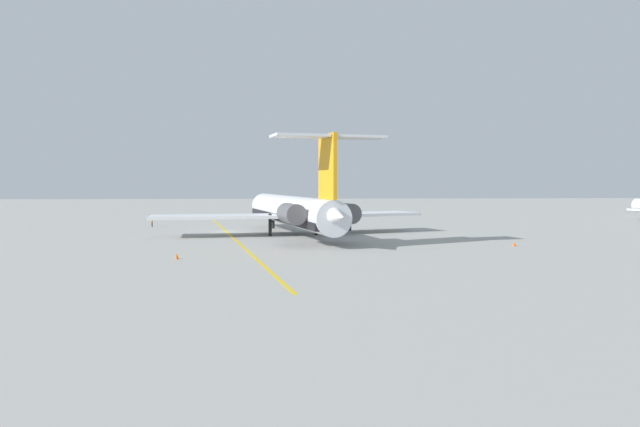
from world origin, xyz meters
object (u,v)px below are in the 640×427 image
object	(u,v)px
ground_crew_near_tail	(152,220)
safety_cone_wingtip	(514,244)
ground_crew_near_nose	(344,216)
safety_cone_nose	(177,256)
main_jetliner	(293,211)

from	to	relation	value
ground_crew_near_tail	safety_cone_wingtip	bearing A→B (deg)	-20.50
ground_crew_near_nose	ground_crew_near_tail	world-z (taller)	ground_crew_near_tail
safety_cone_wingtip	safety_cone_nose	bearing A→B (deg)	-76.36
safety_cone_nose	safety_cone_wingtip	size ratio (longest dim) A/B	1.00
ground_crew_near_nose	ground_crew_near_tail	distance (m)	33.93
ground_crew_near_tail	safety_cone_wingtip	world-z (taller)	ground_crew_near_tail
safety_cone_nose	ground_crew_near_tail	bearing A→B (deg)	-163.92
safety_cone_nose	safety_cone_wingtip	distance (m)	37.34
safety_cone_wingtip	ground_crew_near_nose	bearing A→B (deg)	-159.46
ground_crew_near_nose	safety_cone_wingtip	size ratio (longest dim) A/B	3.10
ground_crew_near_nose	safety_cone_nose	xyz separation A→B (m)	(49.55, -21.02, -0.81)
ground_crew_near_nose	ground_crew_near_tail	size ratio (longest dim) A/B	0.98
main_jetliner	ground_crew_near_nose	distance (m)	28.18
main_jetliner	safety_cone_wingtip	world-z (taller)	main_jetliner
ground_crew_near_nose	safety_cone_wingtip	distance (m)	43.51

